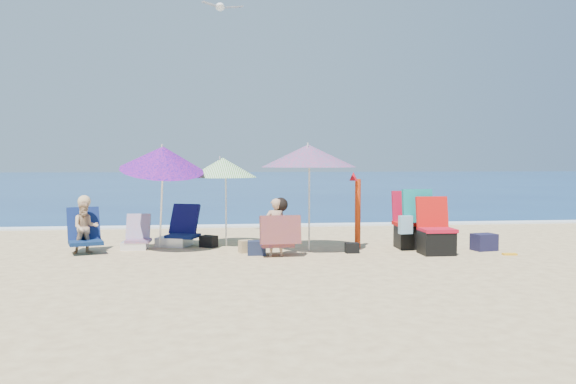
{
  "coord_description": "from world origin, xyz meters",
  "views": [
    {
      "loc": [
        -1.54,
        -9.61,
        1.66
      ],
      "look_at": [
        -0.3,
        1.0,
        1.1
      ],
      "focal_mm": 35.85,
      "sensor_mm": 36.0,
      "label": 1
    }
  ],
  "objects": [
    {
      "name": "bag_navy_a",
      "position": [
        -0.91,
        0.57,
        0.13
      ],
      "size": [
        0.34,
        0.26,
        0.25
      ],
      "color": "#192138",
      "rests_on": "ground"
    },
    {
      "name": "umbrella_turquoise",
      "position": [
        0.05,
        0.81,
        1.77
      ],
      "size": [
        2.18,
        2.18,
        2.01
      ],
      "color": "silver",
      "rests_on": "ground"
    },
    {
      "name": "bag_black_a",
      "position": [
        -1.79,
        1.63,
        0.11
      ],
      "size": [
        0.38,
        0.36,
        0.22
      ],
      "color": "black",
      "rests_on": "ground"
    },
    {
      "name": "camp_chair_right",
      "position": [
        2.1,
        1.0,
        0.42
      ],
      "size": [
        0.72,
        0.86,
        1.15
      ],
      "color": "#BA100D",
      "rests_on": "ground"
    },
    {
      "name": "chair_navy",
      "position": [
        -2.38,
        1.89,
        0.22
      ],
      "size": [
        0.89,
        0.89,
        0.81
      ],
      "color": "#0C1644",
      "rests_on": "ground"
    },
    {
      "name": "bag_black_b",
      "position": [
        0.83,
        0.59,
        0.09
      ],
      "size": [
        0.25,
        0.18,
        0.19
      ],
      "color": "black",
      "rests_on": "ground"
    },
    {
      "name": "foam",
      "position": [
        0.0,
        5.1,
        0.02
      ],
      "size": [
        120.0,
        0.5,
        0.04
      ],
      "color": "white",
      "rests_on": "ground"
    },
    {
      "name": "orange_item",
      "position": [
        3.57,
        0.03,
        0.02
      ],
      "size": [
        0.25,
        0.13,
        0.03
      ],
      "color": "orange",
      "rests_on": "ground"
    },
    {
      "name": "camp_chair_left",
      "position": [
        2.3,
        0.29,
        0.31
      ],
      "size": [
        0.59,
        0.6,
        1.03
      ],
      "color": "#B30C23",
      "rests_on": "ground"
    },
    {
      "name": "umbrella_striped",
      "position": [
        -1.5,
        1.68,
        1.55
      ],
      "size": [
        1.51,
        1.51,
        1.77
      ],
      "color": "silver",
      "rests_on": "ground"
    },
    {
      "name": "seagull",
      "position": [
        -1.53,
        2.53,
        4.86
      ],
      "size": [
        0.86,
        0.43,
        0.15
      ],
      "color": "white"
    },
    {
      "name": "person_left",
      "position": [
        -4.0,
        1.14,
        0.48
      ],
      "size": [
        0.78,
        0.9,
        1.05
      ],
      "color": "tan",
      "rests_on": "ground"
    },
    {
      "name": "bag_tan",
      "position": [
        -1.08,
        0.87,
        0.11
      ],
      "size": [
        0.31,
        0.26,
        0.23
      ],
      "color": "#A0865B",
      "rests_on": "ground"
    },
    {
      "name": "bag_navy_b",
      "position": [
        3.36,
        0.6,
        0.16
      ],
      "size": [
        0.48,
        0.4,
        0.31
      ],
      "color": "#171632",
      "rests_on": "ground"
    },
    {
      "name": "ground",
      "position": [
        0.0,
        0.0,
        0.0
      ],
      "size": [
        120.0,
        120.0,
        0.0
      ],
      "color": "#D8BC84",
      "rests_on": "ground"
    },
    {
      "name": "person_center",
      "position": [
        -0.56,
        0.36,
        0.5
      ],
      "size": [
        0.72,
        0.6,
        1.03
      ],
      "color": "tan",
      "rests_on": "ground"
    },
    {
      "name": "chair_rainbow",
      "position": [
        -3.16,
        1.57,
        0.17
      ],
      "size": [
        0.54,
        0.59,
        0.65
      ],
      "color": "#D14D49",
      "rests_on": "ground"
    },
    {
      "name": "furled_umbrella",
      "position": [
        1.04,
        1.13,
        0.81
      ],
      "size": [
        0.27,
        0.24,
        1.47
      ],
      "color": "red",
      "rests_on": "ground"
    },
    {
      "name": "umbrella_blue",
      "position": [
        -2.6,
        1.1,
        1.73
      ],
      "size": [
        1.95,
        1.99,
        2.11
      ],
      "color": "white",
      "rests_on": "ground"
    },
    {
      "name": "sea",
      "position": [
        0.0,
        45.0,
        -0.05
      ],
      "size": [
        120.0,
        80.0,
        0.12
      ],
      "color": "navy",
      "rests_on": "ground"
    }
  ]
}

